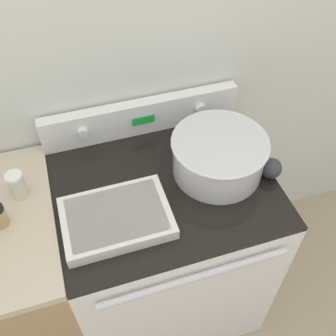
# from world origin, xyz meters

# --- Properties ---
(kitchen_wall) EXTENTS (8.00, 0.05, 2.50)m
(kitchen_wall) POSITION_xyz_m (0.00, 0.69, 1.25)
(kitchen_wall) COLOR silver
(kitchen_wall) RESTS_ON ground_plane
(stove_range) EXTENTS (0.79, 0.68, 0.91)m
(stove_range) POSITION_xyz_m (0.00, 0.33, 0.46)
(stove_range) COLOR white
(stove_range) RESTS_ON ground_plane
(control_panel) EXTENTS (0.79, 0.07, 0.14)m
(control_panel) POSITION_xyz_m (0.00, 0.63, 0.98)
(control_panel) COLOR white
(control_panel) RESTS_ON stove_range
(side_counter) EXTENTS (0.48, 0.65, 0.92)m
(side_counter) POSITION_xyz_m (-0.64, 0.33, 0.46)
(side_counter) COLOR tan
(side_counter) RESTS_ON ground_plane
(mixing_bowl) EXTENTS (0.35, 0.35, 0.15)m
(mixing_bowl) POSITION_xyz_m (0.21, 0.33, 0.99)
(mixing_bowl) COLOR silver
(mixing_bowl) RESTS_ON stove_range
(casserole_dish) EXTENTS (0.36, 0.25, 0.05)m
(casserole_dish) POSITION_xyz_m (-0.20, 0.21, 0.94)
(casserole_dish) COLOR silver
(casserole_dish) RESTS_ON stove_range
(ladle) EXTENTS (0.08, 0.31, 0.08)m
(ladle) POSITION_xyz_m (0.38, 0.26, 0.95)
(ladle) COLOR #333338
(ladle) RESTS_ON stove_range
(spice_jar_white_cap) EXTENTS (0.06, 0.06, 0.10)m
(spice_jar_white_cap) POSITION_xyz_m (-0.49, 0.42, 0.97)
(spice_jar_white_cap) COLOR beige
(spice_jar_white_cap) RESTS_ON side_counter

